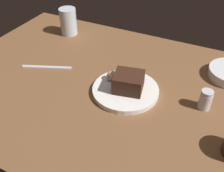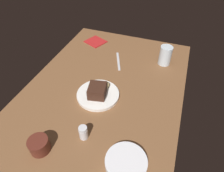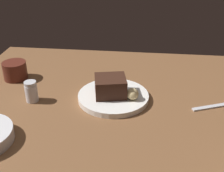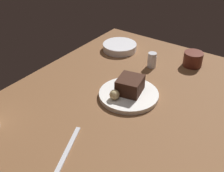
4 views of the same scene
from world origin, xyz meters
The scene contains 8 objects.
dining_table centered at (0.00, 0.00, 1.50)cm, with size 120.00×84.00×3.00cm, color brown.
dessert_plate centered at (-7.31, 0.92, 3.88)cm, with size 22.37×22.37×1.75cm, color white.
chocolate_cake_slice centered at (-8.21, 0.80, 7.69)cm, with size 9.48×8.68×5.87cm, color #381E14.
bread_roll centered at (-1.16, -1.34, 6.57)cm, with size 3.63×3.63×3.63cm, color #DBC184.
salt_shaker centered at (-32.53, -2.98, 6.30)cm, with size 3.91×3.91×6.69cm.
side_bowl centered at (-38.34, -23.89, 4.65)cm, with size 16.49×16.49×3.30cm, color silver.
coffee_cup centered at (-43.98, 11.32, 6.18)cm, with size 8.38×8.38×6.36cm, color #562319.
butter_knife centered at (25.78, 0.63, 3.25)cm, with size 19.00×1.40×0.50cm, color silver.
Camera 4 is at (66.21, 44.84, 64.30)cm, focal length 44.77 mm.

